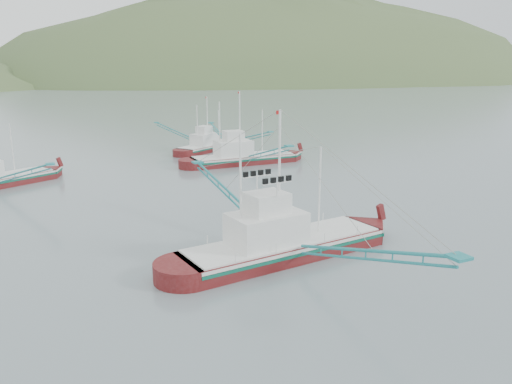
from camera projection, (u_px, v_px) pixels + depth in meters
name	position (u px, v px, depth m)	size (l,w,h in m)	color
ground	(286.00, 245.00, 41.88)	(1200.00, 1200.00, 0.00)	slate
main_boat	(282.00, 234.00, 38.71)	(17.33, 30.53, 12.40)	#530D0E
bg_boat_far	(209.00, 138.00, 88.33)	(17.37, 23.10, 10.24)	#530D0E
bg_boat_right	(242.00, 153.00, 76.22)	(16.17, 29.24, 11.83)	#530D0E
headland_right	(290.00, 81.00, 518.25)	(684.00, 432.00, 306.00)	#445A2E
ridge_distant	(65.00, 80.00, 545.15)	(960.00, 400.00, 240.00)	slate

